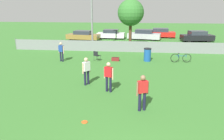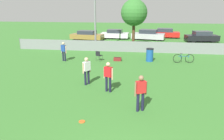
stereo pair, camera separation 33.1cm
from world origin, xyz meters
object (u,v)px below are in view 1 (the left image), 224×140
object	(u,v)px
player_thrower_red	(142,90)
bicycle_sideline	(181,58)
player_receiver_white	(86,69)
tree_near_pole	(131,13)
gear_bag_sideline	(115,59)
parked_car_red	(160,33)
folding_chair_sideline	(97,55)
spectator_in_blue	(61,50)
player_defender_red	(109,75)
parked_car_tan	(83,36)
parked_car_silver	(144,35)
parked_car_dark	(197,36)
trash_bin	(147,55)
frisbee_disc	(85,122)
parked_car_white	(111,34)

from	to	relation	value
player_thrower_red	bicycle_sideline	xyz separation A→B (m)	(3.33, 9.24, -0.59)
player_receiver_white	tree_near_pole	bearing A→B (deg)	26.45
gear_bag_sideline	parked_car_red	size ratio (longest dim) A/B	0.15
folding_chair_sideline	bicycle_sideline	size ratio (longest dim) A/B	0.50
tree_near_pole	spectator_in_blue	world-z (taller)	tree_near_pole
player_defender_red	spectator_in_blue	xyz separation A→B (m)	(-4.84, 6.34, -0.02)
spectator_in_blue	folding_chair_sideline	distance (m)	2.97
tree_near_pole	bicycle_sideline	world-z (taller)	tree_near_pole
bicycle_sideline	parked_car_tan	distance (m)	15.65
gear_bag_sideline	parked_car_silver	xyz separation A→B (m)	(2.72, 12.90, 0.53)
player_defender_red	parked_car_red	bearing A→B (deg)	101.81
player_receiver_white	parked_car_tan	bearing A→B (deg)	50.59
parked_car_dark	folding_chair_sideline	bearing A→B (deg)	-141.08
bicycle_sideline	tree_near_pole	bearing A→B (deg)	121.09
tree_near_pole	player_thrower_red	size ratio (longest dim) A/B	3.19
folding_chair_sideline	bicycle_sideline	distance (m)	7.05
trash_bin	parked_car_dark	distance (m)	13.64
frisbee_disc	trash_bin	bearing A→B (deg)	74.94
parked_car_red	player_defender_red	bearing A→B (deg)	-98.61
player_defender_red	spectator_in_blue	distance (m)	7.98
parked_car_dark	parked_car_silver	bearing A→B (deg)	163.87
parked_car_white	parked_car_red	xyz separation A→B (m)	(7.20, 2.09, 0.02)
player_receiver_white	spectator_in_blue	size ratio (longest dim) A/B	1.02
spectator_in_blue	gear_bag_sideline	xyz separation A→B (m)	(4.48, 0.74, -0.80)
trash_bin	parked_car_tan	world-z (taller)	parked_car_tan
spectator_in_blue	player_defender_red	bearing A→B (deg)	147.64
player_defender_red	bicycle_sideline	xyz separation A→B (m)	(5.09, 7.19, -0.59)
player_thrower_red	bicycle_sideline	world-z (taller)	player_thrower_red
tree_near_pole	parked_car_silver	world-z (taller)	tree_near_pole
frisbee_disc	parked_car_dark	xyz separation A→B (m)	(9.81, 22.42, 0.67)
tree_near_pole	bicycle_sideline	xyz separation A→B (m)	(4.45, -6.11, -3.45)
player_receiver_white	trash_bin	world-z (taller)	player_receiver_white
player_defender_red	parked_car_red	size ratio (longest dim) A/B	0.38
player_thrower_red	parked_car_silver	xyz separation A→B (m)	(0.60, 22.03, -0.29)
folding_chair_sideline	parked_car_tan	xyz separation A→B (m)	(-4.00, 11.43, 0.15)
trash_bin	parked_car_dark	world-z (taller)	parked_car_dark
spectator_in_blue	parked_car_dark	xyz separation A→B (m)	(14.12, 12.71, -0.26)
player_thrower_red	bicycle_sideline	size ratio (longest dim) A/B	0.97
folding_chair_sideline	trash_bin	bearing A→B (deg)	-147.84
parked_car_red	folding_chair_sideline	bearing A→B (deg)	-109.96
frisbee_disc	parked_car_dark	bearing A→B (deg)	66.36
gear_bag_sideline	parked_car_silver	size ratio (longest dim) A/B	0.14
tree_near_pole	parked_car_white	size ratio (longest dim) A/B	1.32
parked_car_silver	parked_car_red	bearing A→B (deg)	56.25
frisbee_disc	parked_car_silver	size ratio (longest dim) A/B	0.05
frisbee_disc	gear_bag_sideline	world-z (taller)	gear_bag_sideline
bicycle_sideline	parked_car_red	world-z (taller)	parked_car_red
frisbee_disc	tree_near_pole	bearing A→B (deg)	85.97
player_receiver_white	spectator_in_blue	bearing A→B (deg)	68.29
player_defender_red	frisbee_disc	size ratio (longest dim) A/B	6.41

